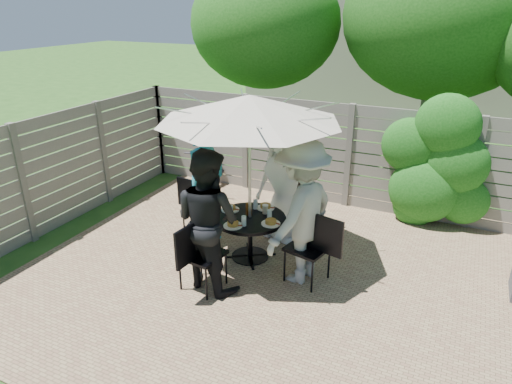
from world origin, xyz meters
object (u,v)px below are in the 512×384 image
at_px(bicycle, 210,168).
at_px(person_front, 208,220).
at_px(chair_front, 202,268).
at_px(plate_left, 230,209).
at_px(person_left, 206,185).
at_px(person_right, 301,212).
at_px(chair_back, 288,219).
at_px(chair_left, 201,222).
at_px(glass_left, 231,210).
at_px(syrup_jug, 249,209).
at_px(plate_front, 233,224).
at_px(glass_front, 244,221).
at_px(coffee_cup, 265,209).
at_px(person_back, 284,183).
at_px(glass_back, 256,204).
at_px(plate_back, 266,207).
at_px(umbrella, 249,108).
at_px(glass_right, 270,215).
at_px(chair_right, 308,261).
at_px(patio_table, 250,229).
at_px(plate_right, 271,222).

bearing_deg(bicycle, person_front, -69.68).
bearing_deg(chair_front, plate_left, 14.43).
relative_size(person_left, person_right, 0.96).
bearing_deg(chair_back, chair_left, -41.14).
bearing_deg(glass_left, syrup_jug, 25.18).
bearing_deg(plate_front, glass_front, 31.11).
bearing_deg(coffee_cup, glass_front, -102.05).
relative_size(person_back, coffee_cup, 15.10).
distance_m(glass_back, syrup_jug, 0.21).
bearing_deg(plate_left, glass_front, -41.81).
bearing_deg(coffee_cup, chair_front, -107.36).
xyz_separation_m(plate_back, glass_front, (-0.03, -0.63, 0.05)).
bearing_deg(chair_back, glass_front, 8.75).
bearing_deg(umbrella, glass_front, -80.63).
distance_m(glass_right, bicycle, 2.87).
height_order(chair_right, plate_front, chair_right).
xyz_separation_m(patio_table, umbrella, (-0.00, -0.00, 1.72)).
relative_size(chair_front, plate_left, 3.84).
distance_m(plate_right, glass_back, 0.53).
bearing_deg(plate_front, plate_right, 32.37).
distance_m(patio_table, glass_front, 0.39).
xyz_separation_m(person_back, plate_back, (-0.10, -0.46, -0.23)).
xyz_separation_m(chair_back, glass_front, (-0.17, -1.22, 0.47)).
relative_size(glass_front, glass_right, 1.00).
xyz_separation_m(plate_front, glass_right, (0.36, 0.40, 0.05)).
distance_m(chair_left, plate_left, 0.72).
distance_m(glass_left, glass_right, 0.56).
bearing_deg(glass_left, chair_left, 159.02).
xyz_separation_m(person_back, chair_left, (-1.12, -0.60, -0.62)).
bearing_deg(patio_table, person_back, 77.37).
xyz_separation_m(chair_back, person_left, (-1.02, -0.76, 0.67)).
relative_size(umbrella, bicycle, 1.70).
height_order(person_front, plate_right, person_front).
bearing_deg(patio_table, plate_front, -102.63).
bearing_deg(chair_left, bicycle, 124.70).
relative_size(person_front, chair_right, 1.84).
distance_m(chair_front, syrup_jug, 1.11).
height_order(patio_table, chair_back, chair_back).
distance_m(glass_back, coffee_cup, 0.21).
bearing_deg(person_right, bicycle, -116.49).
bearing_deg(plate_front, glass_back, 86.97).
bearing_deg(chair_right, plate_right, 0.26).
relative_size(chair_front, glass_back, 7.13).
bearing_deg(glass_right, plate_front, -131.81).
bearing_deg(plate_left, patio_table, -12.63).
bearing_deg(glass_front, coffee_cup, 77.95).
height_order(person_left, person_right, person_right).
height_order(glass_front, glass_right, same).
height_order(umbrella, plate_back, umbrella).
distance_m(person_left, bicycle, 2.11).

